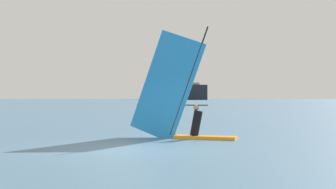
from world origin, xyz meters
The scene contains 3 objects.
ground_plane centered at (0.00, 0.00, 0.00)m, with size 4000.00×4000.00×0.00m, color #476B84.
windsurfer centered at (1.84, 3.20, 1.26)m, with size 4.00×1.96×4.39m.
cargo_ship centered at (33.04, 456.75, 8.52)m, with size 56.27×197.47×37.21m.
Camera 1 is at (0.17, -12.77, 1.52)m, focal length 45.33 mm.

